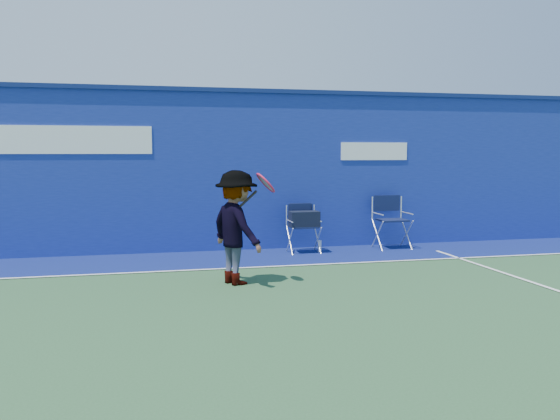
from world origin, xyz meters
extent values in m
plane|color=#2A4F2C|center=(0.00, 0.00, 0.00)|extent=(80.00, 80.00, 0.00)
cube|color=navy|center=(0.00, 5.20, 1.50)|extent=(24.00, 0.40, 3.00)
cube|color=navy|center=(0.00, 5.20, 3.04)|extent=(24.00, 0.50, 0.08)
cube|color=white|center=(-3.00, 4.99, 2.10)|extent=(4.50, 0.02, 0.50)
cube|color=white|center=(3.60, 4.99, 1.90)|extent=(1.40, 0.02, 0.35)
cube|color=navy|center=(0.00, 4.10, 0.00)|extent=(24.00, 1.80, 0.01)
cube|color=white|center=(0.00, 3.20, 0.01)|extent=(24.00, 0.06, 0.01)
cube|color=#10173B|center=(1.98, 4.42, 0.49)|extent=(0.48, 0.40, 0.03)
cube|color=silver|center=(1.98, 4.66, 0.69)|extent=(0.54, 0.02, 0.39)
cube|color=#10173B|center=(1.98, 4.66, 0.77)|extent=(0.48, 0.03, 0.28)
cube|color=black|center=(1.98, 4.39, 0.64)|extent=(0.54, 0.31, 0.30)
cube|color=#10173B|center=(1.98, 4.66, 0.81)|extent=(0.39, 0.06, 0.22)
cube|color=#10173B|center=(3.80, 4.52, 0.56)|extent=(0.54, 0.46, 0.03)
cube|color=silver|center=(3.80, 4.79, 0.78)|extent=(0.62, 0.03, 0.45)
cube|color=#10173B|center=(3.80, 4.79, 0.87)|extent=(0.54, 0.03, 0.31)
cylinder|color=silver|center=(2.29, 4.39, 0.12)|extent=(0.07, 0.07, 0.24)
imported|color=#EA4738|center=(0.35, 2.12, 0.81)|extent=(0.98, 1.20, 1.63)
torus|color=red|center=(0.75, 2.00, 1.45)|extent=(0.29, 0.38, 0.30)
cylinder|color=gray|center=(0.75, 2.00, 1.45)|extent=(0.23, 0.32, 0.24)
cylinder|color=black|center=(0.50, 2.02, 1.22)|extent=(0.28, 0.05, 0.25)
camera|label=1|loc=(-0.96, -6.15, 1.87)|focal=38.00mm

